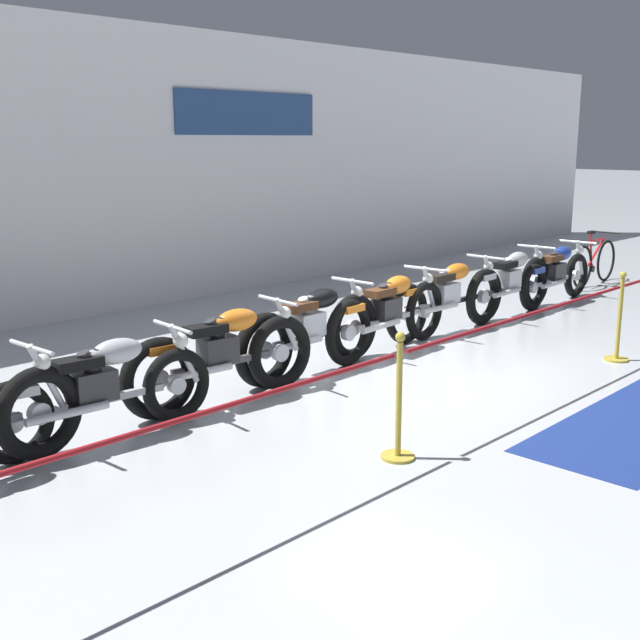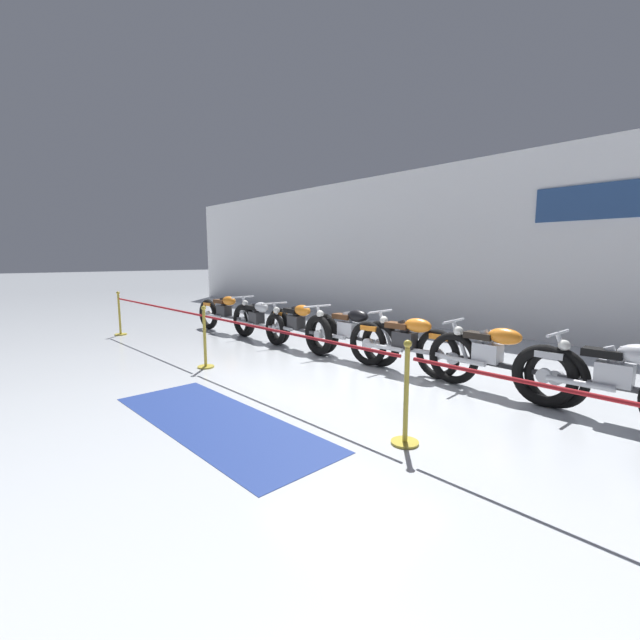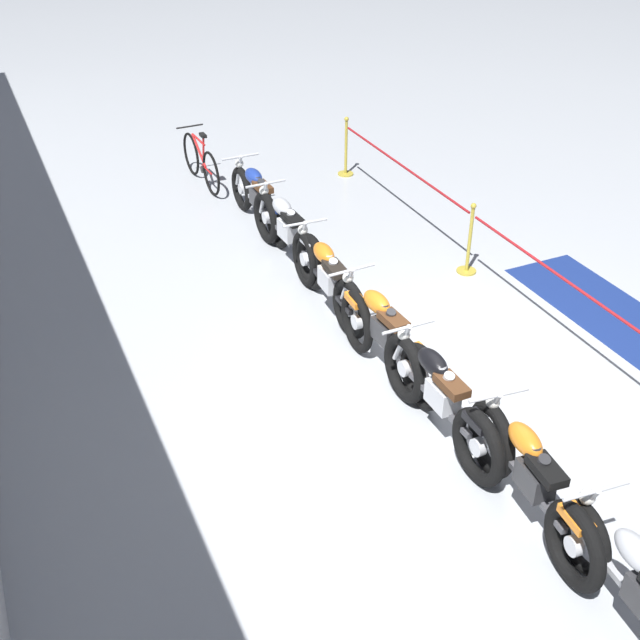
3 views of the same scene
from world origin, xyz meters
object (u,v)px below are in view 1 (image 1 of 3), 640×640
(motorcycle_silver_1, at_px, (101,390))
(stanchion_mid_right, at_px, (618,331))
(motorcycle_black_3, at_px, (312,330))
(motorcycle_orange_2, at_px, (223,356))
(motorcycle_orange_4, at_px, (389,313))
(motorcycle_orange_5, at_px, (449,297))
(bicycle, at_px, (594,263))
(stanchion_mid_left, at_px, (398,416))
(stanchion_far_left, at_px, (430,359))
(motorcycle_silver_6, at_px, (511,283))
(motorcycle_blue_7, at_px, (556,275))

(motorcycle_silver_1, xyz_separation_m, stanchion_mid_right, (5.55, -2.07, -0.10))
(motorcycle_black_3, bearing_deg, motorcycle_silver_1, -176.74)
(motorcycle_orange_2, xyz_separation_m, motorcycle_orange_4, (2.64, 0.07, 0.00))
(motorcycle_orange_2, height_order, motorcycle_orange_5, motorcycle_orange_2)
(motorcycle_orange_5, distance_m, bicycle, 4.78)
(motorcycle_silver_1, bearing_deg, stanchion_mid_left, -54.99)
(motorcycle_orange_4, relative_size, stanchion_far_left, 0.19)
(motorcycle_orange_4, relative_size, motorcycle_silver_6, 1.00)
(motorcycle_black_3, distance_m, motorcycle_orange_5, 2.62)
(motorcycle_orange_4, xyz_separation_m, motorcycle_orange_5, (1.33, 0.07, 0.00))
(motorcycle_orange_5, bearing_deg, stanchion_far_left, -147.19)
(motorcycle_orange_2, relative_size, bicycle, 1.24)
(motorcycle_orange_5, bearing_deg, motorcycle_black_3, -179.52)
(motorcycle_blue_7, bearing_deg, motorcycle_orange_4, 179.68)
(motorcycle_orange_2, distance_m, motorcycle_blue_7, 6.75)
(stanchion_mid_right, bearing_deg, motorcycle_silver_1, 159.58)
(motorcycle_orange_4, xyz_separation_m, stanchion_mid_left, (-2.56, -2.17, -0.12))
(motorcycle_silver_6, relative_size, stanchion_far_left, 0.19)
(motorcycle_black_3, relative_size, motorcycle_orange_4, 0.94)
(motorcycle_orange_5, bearing_deg, motorcycle_silver_6, -1.80)
(motorcycle_orange_5, xyz_separation_m, motorcycle_silver_6, (1.49, -0.05, -0.01))
(motorcycle_silver_1, height_order, motorcycle_blue_7, motorcycle_blue_7)
(motorcycle_blue_7, height_order, stanchion_far_left, stanchion_far_left)
(motorcycle_orange_2, bearing_deg, motorcycle_black_3, 5.13)
(motorcycle_black_3, xyz_separation_m, motorcycle_orange_5, (2.62, 0.02, 0.00))
(motorcycle_silver_1, relative_size, motorcycle_blue_7, 1.00)
(motorcycle_orange_5, relative_size, stanchion_mid_right, 2.34)
(motorcycle_silver_1, height_order, motorcycle_black_3, motorcycle_black_3)
(motorcycle_black_3, distance_m, stanchion_far_left, 2.39)
(stanchion_far_left, xyz_separation_m, stanchion_mid_left, (-0.41, -0.00, -0.40))
(motorcycle_black_3, xyz_separation_m, motorcycle_silver_6, (4.12, -0.02, -0.00))
(stanchion_far_left, height_order, stanchion_mid_right, same)
(motorcycle_blue_7, distance_m, stanchion_mid_right, 3.35)
(motorcycle_blue_7, relative_size, stanchion_mid_right, 2.07)
(motorcycle_orange_4, height_order, motorcycle_silver_6, motorcycle_silver_6)
(stanchion_far_left, bearing_deg, motorcycle_orange_5, 32.81)
(stanchion_far_left, bearing_deg, motorcycle_silver_6, 23.82)
(motorcycle_orange_5, xyz_separation_m, motorcycle_blue_7, (2.78, -0.09, -0.02))
(motorcycle_orange_4, height_order, stanchion_far_left, stanchion_far_left)
(motorcycle_black_3, bearing_deg, motorcycle_orange_5, 0.48)
(motorcycle_orange_2, distance_m, bicycle, 8.76)
(motorcycle_orange_2, xyz_separation_m, motorcycle_blue_7, (6.75, 0.05, -0.02))
(stanchion_far_left, distance_m, stanchion_mid_left, 0.57)
(motorcycle_black_3, height_order, motorcycle_blue_7, motorcycle_black_3)
(stanchion_mid_left, bearing_deg, motorcycle_silver_6, 22.18)
(bicycle, height_order, stanchion_far_left, stanchion_far_left)
(motorcycle_silver_1, height_order, bicycle, bicycle)
(motorcycle_orange_4, xyz_separation_m, bicycle, (6.11, 0.29, -0.08))
(stanchion_mid_left, height_order, stanchion_mid_right, same)
(motorcycle_black_3, height_order, stanchion_far_left, stanchion_far_left)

